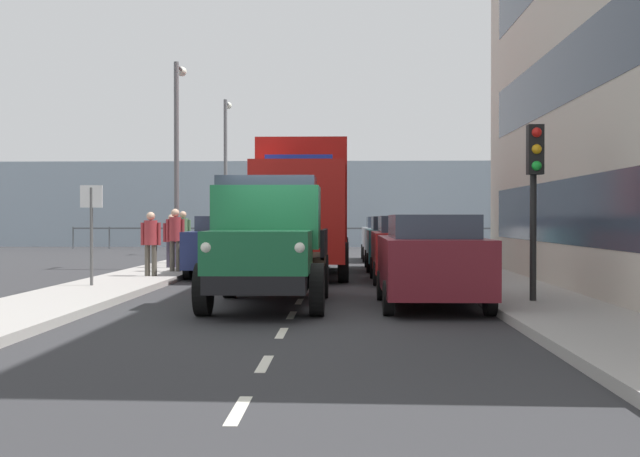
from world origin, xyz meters
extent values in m
plane|color=#2D2D30|center=(0.00, -10.13, 0.00)|extent=(80.00, 80.00, 0.00)
cube|color=#9E9993|center=(-4.53, -10.13, 0.07)|extent=(2.15, 42.77, 0.15)
cube|color=#9E9993|center=(4.53, -10.13, 0.07)|extent=(2.15, 42.77, 0.15)
cube|color=silver|center=(0.00, 6.90, 0.00)|extent=(0.12, 1.10, 0.01)
cube|color=silver|center=(0.00, 4.62, 0.00)|extent=(0.12, 1.10, 0.01)
cube|color=silver|center=(0.00, 2.09, 0.00)|extent=(0.12, 1.10, 0.01)
cube|color=silver|center=(0.00, -0.13, 0.00)|extent=(0.12, 1.10, 0.01)
cube|color=silver|center=(0.00, -2.44, 0.00)|extent=(0.12, 1.10, 0.01)
cube|color=silver|center=(0.00, -4.75, 0.00)|extent=(0.12, 1.10, 0.01)
cube|color=silver|center=(0.00, -7.71, 0.00)|extent=(0.12, 1.10, 0.01)
cube|color=silver|center=(0.00, -10.18, 0.00)|extent=(0.12, 1.10, 0.01)
cube|color=silver|center=(0.00, -12.96, 0.00)|extent=(0.12, 1.10, 0.01)
cube|color=silver|center=(0.00, -15.46, 0.00)|extent=(0.12, 1.10, 0.01)
cube|color=silver|center=(0.00, -17.75, 0.00)|extent=(0.12, 1.10, 0.01)
cube|color=silver|center=(0.00, -20.57, 0.00)|extent=(0.12, 1.10, 0.01)
cube|color=silver|center=(0.00, -23.37, 0.00)|extent=(0.12, 1.10, 0.01)
cube|color=silver|center=(0.00, -25.78, 0.00)|extent=(0.12, 1.10, 0.01)
cube|color=silver|center=(0.00, -28.15, 0.00)|extent=(0.12, 1.10, 0.01)
cube|color=#2D3847|center=(-5.64, -3.10, 1.80)|extent=(0.08, 16.77, 1.40)
cube|color=#2D3847|center=(-5.64, -3.10, 4.80)|extent=(0.08, 16.77, 1.40)
cube|color=#8C9EAD|center=(0.00, -34.51, 2.50)|extent=(80.00, 0.80, 5.00)
cylinder|color=#4C5156|center=(-14.00, -30.91, 0.60)|extent=(0.08, 0.08, 1.20)
cylinder|color=#4C5156|center=(-12.00, -30.91, 0.60)|extent=(0.08, 0.08, 1.20)
cylinder|color=#4C5156|center=(-10.00, -30.91, 0.60)|extent=(0.08, 0.08, 1.20)
cylinder|color=#4C5156|center=(-8.00, -30.91, 0.60)|extent=(0.08, 0.08, 1.20)
cylinder|color=#4C5156|center=(-6.00, -30.91, 0.60)|extent=(0.08, 0.08, 1.20)
cylinder|color=#4C5156|center=(-4.00, -30.91, 0.60)|extent=(0.08, 0.08, 1.20)
cylinder|color=#4C5156|center=(-2.00, -30.91, 0.60)|extent=(0.08, 0.08, 1.20)
cylinder|color=#4C5156|center=(0.00, -30.91, 0.60)|extent=(0.08, 0.08, 1.20)
cylinder|color=#4C5156|center=(2.00, -30.91, 0.60)|extent=(0.08, 0.08, 1.20)
cylinder|color=#4C5156|center=(4.00, -30.91, 0.60)|extent=(0.08, 0.08, 1.20)
cylinder|color=#4C5156|center=(6.00, -30.91, 0.60)|extent=(0.08, 0.08, 1.20)
cylinder|color=#4C5156|center=(8.00, -30.91, 0.60)|extent=(0.08, 0.08, 1.20)
cylinder|color=#4C5156|center=(10.00, -30.91, 0.60)|extent=(0.08, 0.08, 1.20)
cylinder|color=#4C5156|center=(12.00, -30.91, 0.60)|extent=(0.08, 0.08, 1.20)
cylinder|color=#4C5156|center=(14.00, -30.91, 0.60)|extent=(0.08, 0.08, 1.20)
cube|color=#4C5156|center=(0.00, -30.91, 1.12)|extent=(28.00, 0.08, 0.08)
cube|color=black|center=(0.53, -1.67, 0.60)|extent=(1.64, 5.60, 0.30)
cube|color=#196038|center=(0.53, 0.17, 1.10)|extent=(1.72, 1.90, 0.70)
cube|color=silver|center=(0.53, 1.07, 1.07)|extent=(1.16, 0.08, 0.56)
sphere|color=white|center=(-0.21, 1.07, 1.20)|extent=(0.20, 0.20, 0.20)
sphere|color=white|center=(1.26, 1.07, 1.20)|extent=(0.20, 0.20, 0.20)
cube|color=#196038|center=(0.53, -1.34, 1.67)|extent=(1.93, 1.34, 1.15)
cube|color=#2D3847|center=(0.53, -1.34, 2.15)|extent=(1.78, 1.23, 0.56)
cube|color=#2D2319|center=(0.53, -3.02, 0.83)|extent=(2.10, 2.80, 0.16)
cube|color=black|center=(-0.48, -3.02, 1.15)|extent=(0.08, 2.80, 0.56)
cube|color=black|center=(1.54, -3.02, 1.15)|extent=(0.08, 2.80, 0.56)
cylinder|color=black|center=(-0.44, 0.01, 0.45)|extent=(0.24, 0.90, 0.90)
cylinder|color=black|center=(1.49, 0.01, 0.45)|extent=(0.24, 0.90, 0.90)
cylinder|color=black|center=(-0.44, -3.21, 0.45)|extent=(0.24, 0.90, 0.90)
cylinder|color=black|center=(1.49, -3.21, 0.45)|extent=(0.24, 0.90, 0.90)
cube|color=red|center=(0.29, -7.37, 1.82)|extent=(2.40, 2.21, 2.60)
cube|color=#2D3847|center=(0.29, -7.37, 2.39)|extent=(2.20, 2.04, 0.80)
cube|color=#1933B2|center=(0.29, -7.37, 3.22)|extent=(1.75, 0.20, 0.16)
cube|color=red|center=(0.29, -11.37, 2.37)|extent=(2.50, 5.95, 3.00)
cube|color=black|center=(0.29, -10.43, 0.70)|extent=(2.00, 8.07, 0.36)
cylinder|color=black|center=(-0.86, -7.46, 0.52)|extent=(0.28, 1.04, 1.04)
cylinder|color=black|center=(1.44, -7.46, 0.52)|extent=(0.28, 1.04, 1.04)
cylinder|color=black|center=(-0.86, -11.07, 0.52)|extent=(0.28, 1.04, 1.04)
cylinder|color=black|center=(1.44, -11.07, 0.52)|extent=(0.28, 1.04, 1.04)
cylinder|color=black|center=(-0.86, -13.20, 0.52)|extent=(0.28, 1.04, 1.04)
cylinder|color=black|center=(1.44, -13.20, 0.52)|extent=(0.28, 1.04, 1.04)
cube|color=maroon|center=(-2.51, -1.46, 0.80)|extent=(1.81, 4.31, 1.00)
cube|color=#2D3847|center=(-2.51, -1.26, 1.51)|extent=(1.48, 2.37, 0.42)
cylinder|color=black|center=(-1.65, -2.80, 0.30)|extent=(0.18, 0.60, 0.60)
cylinder|color=black|center=(-3.37, -2.80, 0.30)|extent=(0.18, 0.60, 0.60)
cylinder|color=black|center=(-1.65, -0.13, 0.30)|extent=(0.18, 0.60, 0.60)
cylinder|color=black|center=(-3.37, -0.13, 0.30)|extent=(0.18, 0.60, 0.60)
cube|color=#B21E1E|center=(-2.51, -7.61, 0.80)|extent=(1.73, 3.86, 1.00)
cube|color=#2D3847|center=(-2.51, -7.41, 1.51)|extent=(1.42, 2.12, 0.42)
cylinder|color=black|center=(-1.69, -8.81, 0.30)|extent=(0.18, 0.60, 0.60)
cylinder|color=black|center=(-3.33, -8.81, 0.30)|extent=(0.18, 0.60, 0.60)
cylinder|color=black|center=(-1.69, -6.42, 0.30)|extent=(0.18, 0.60, 0.60)
cylinder|color=black|center=(-3.33, -6.42, 0.30)|extent=(0.18, 0.60, 0.60)
cube|color=#1E6670|center=(-2.51, -12.65, 0.80)|extent=(1.80, 4.14, 1.00)
cube|color=#2D3847|center=(-2.51, -12.45, 1.51)|extent=(1.48, 2.28, 0.42)
cylinder|color=black|center=(-1.65, -13.93, 0.30)|extent=(0.18, 0.60, 0.60)
cylinder|color=black|center=(-3.37, -13.93, 0.30)|extent=(0.18, 0.60, 0.60)
cylinder|color=black|center=(-1.65, -11.37, 0.30)|extent=(0.18, 0.60, 0.60)
cylinder|color=black|center=(-3.37, -11.37, 0.30)|extent=(0.18, 0.60, 0.60)
cube|color=#B7BABF|center=(-2.51, -18.54, 0.80)|extent=(1.81, 4.53, 1.00)
cube|color=#2D3847|center=(-2.51, -18.34, 1.51)|extent=(1.49, 2.49, 0.42)
cylinder|color=black|center=(-1.65, -19.94, 0.30)|extent=(0.18, 0.60, 0.60)
cylinder|color=black|center=(-3.37, -19.94, 0.30)|extent=(0.18, 0.60, 0.60)
cylinder|color=black|center=(-1.65, -17.13, 0.30)|extent=(0.18, 0.60, 0.60)
cylinder|color=black|center=(-3.37, -17.13, 0.30)|extent=(0.18, 0.60, 0.60)
cube|color=navy|center=(2.51, -9.70, 0.80)|extent=(1.75, 4.67, 1.00)
cube|color=#2D3847|center=(2.51, -9.90, 1.51)|extent=(1.44, 2.57, 0.42)
cylinder|color=black|center=(1.68, -8.25, 0.30)|extent=(0.18, 0.60, 0.60)
cylinder|color=black|center=(3.34, -8.25, 0.30)|extent=(0.18, 0.60, 0.60)
cylinder|color=black|center=(1.68, -11.14, 0.30)|extent=(0.18, 0.60, 0.60)
cylinder|color=black|center=(3.34, -11.14, 0.30)|extent=(0.18, 0.60, 0.60)
cube|color=black|center=(2.51, -15.38, 0.80)|extent=(1.75, 4.16, 1.00)
cube|color=#2D3847|center=(2.51, -15.58, 1.51)|extent=(1.44, 2.29, 0.42)
cylinder|color=black|center=(1.68, -14.09, 0.30)|extent=(0.18, 0.60, 0.60)
cylinder|color=black|center=(3.34, -14.09, 0.30)|extent=(0.18, 0.60, 0.60)
cylinder|color=black|center=(1.68, -16.67, 0.30)|extent=(0.18, 0.60, 0.60)
cylinder|color=black|center=(3.34, -16.67, 0.30)|extent=(0.18, 0.60, 0.60)
cube|color=white|center=(2.51, -21.18, 0.80)|extent=(1.79, 4.06, 1.00)
cube|color=#2D3847|center=(2.51, -21.38, 1.51)|extent=(1.47, 2.23, 0.42)
cylinder|color=black|center=(1.66, -19.92, 0.30)|extent=(0.18, 0.60, 0.60)
cylinder|color=black|center=(3.36, -19.92, 0.30)|extent=(0.18, 0.60, 0.60)
cylinder|color=black|center=(1.66, -22.44, 0.30)|extent=(0.18, 0.60, 0.60)
cylinder|color=black|center=(3.36, -22.44, 0.30)|extent=(0.18, 0.60, 0.60)
cylinder|color=#4C473D|center=(4.08, -7.49, 0.56)|extent=(0.14, 0.14, 0.81)
cylinder|color=#4C473D|center=(4.26, -7.49, 0.56)|extent=(0.14, 0.14, 0.81)
cylinder|color=maroon|center=(4.17, -7.49, 1.28)|extent=(0.34, 0.34, 0.64)
cylinder|color=maroon|center=(3.95, -7.49, 1.25)|extent=(0.09, 0.09, 0.59)
cylinder|color=maroon|center=(4.39, -7.49, 1.25)|extent=(0.09, 0.09, 0.59)
sphere|color=tan|center=(4.17, -7.49, 1.72)|extent=(0.22, 0.22, 0.22)
cylinder|color=#4C473D|center=(3.84, -9.44, 0.58)|extent=(0.14, 0.14, 0.86)
cylinder|color=#4C473D|center=(4.02, -9.44, 0.58)|extent=(0.14, 0.14, 0.86)
cylinder|color=maroon|center=(3.93, -9.44, 1.35)|extent=(0.34, 0.34, 0.68)
cylinder|color=maroon|center=(3.71, -9.44, 1.32)|extent=(0.09, 0.09, 0.63)
cylinder|color=maroon|center=(4.15, -9.44, 1.32)|extent=(0.09, 0.09, 0.63)
sphere|color=tan|center=(3.93, -9.44, 1.81)|extent=(0.23, 0.23, 0.23)
cylinder|color=#383342|center=(4.33, -11.25, 0.55)|extent=(0.14, 0.14, 0.79)
cylinder|color=#383342|center=(4.51, -11.25, 0.55)|extent=(0.14, 0.14, 0.79)
cylinder|color=maroon|center=(4.42, -11.25, 1.25)|extent=(0.34, 0.34, 0.63)
cylinder|color=maroon|center=(4.20, -11.25, 1.22)|extent=(0.09, 0.09, 0.58)
cylinder|color=maroon|center=(4.64, -11.25, 1.22)|extent=(0.09, 0.09, 0.58)
sphere|color=tan|center=(4.42, -11.25, 1.67)|extent=(0.21, 0.21, 0.21)
cylinder|color=#383342|center=(4.48, -13.84, 0.57)|extent=(0.14, 0.14, 0.85)
cylinder|color=#383342|center=(4.66, -13.84, 0.57)|extent=(0.14, 0.14, 0.85)
cylinder|color=#47724C|center=(4.57, -13.84, 1.34)|extent=(0.34, 0.34, 0.67)
cylinder|color=#47724C|center=(4.35, -13.84, 1.30)|extent=(0.09, 0.09, 0.62)
cylinder|color=#47724C|center=(4.79, -13.84, 1.30)|extent=(0.09, 0.09, 0.62)
sphere|color=tan|center=(4.57, -13.84, 1.79)|extent=(0.23, 0.23, 0.23)
cylinder|color=black|center=(-4.35, -1.27, 1.75)|extent=(0.12, 0.12, 3.20)
cube|color=black|center=(-4.35, -1.13, 2.90)|extent=(0.28, 0.24, 0.90)
sphere|color=red|center=(-4.35, -1.01, 3.20)|extent=(0.18, 0.18, 0.18)
sphere|color=orange|center=(-4.35, -1.01, 2.90)|extent=(0.18, 0.18, 0.18)
sphere|color=green|center=(-4.35, -1.01, 2.60)|extent=(0.18, 0.18, 0.18)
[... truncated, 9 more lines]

